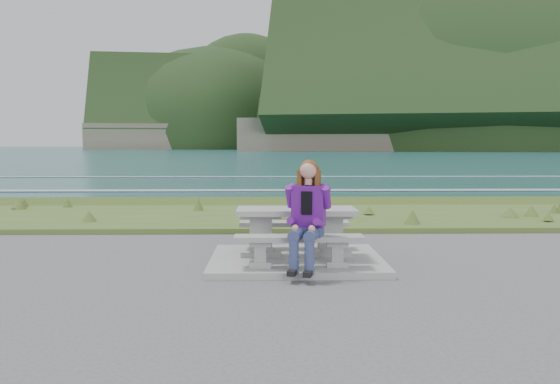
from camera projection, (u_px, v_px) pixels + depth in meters
The scene contains 9 objects.
concrete_slab at pixel (296, 260), 8.34m from camera, with size 2.60×2.10×0.10m, color gray.
picnic_table at pixel (296, 219), 8.29m from camera, with size 1.80×0.75×0.75m.
bench_landward at pixel (299, 243), 7.61m from camera, with size 1.80×0.35×0.45m.
bench_seaward at pixel (294, 227), 9.01m from camera, with size 1.80×0.35×0.45m.
grass_verge at pixel (286, 219), 13.33m from camera, with size 160.00×4.50×0.22m, color #345A21.
shore_drop at pixel (283, 206), 16.22m from camera, with size 160.00×0.80×2.20m, color #64574B.
ocean at pixel (276, 202), 33.49m from camera, with size 1600.00×1600.00×0.09m.
headland_range at pixel (524, 133), 407.81m from camera, with size 729.83×363.95×215.90m.
seated_woman at pixel (306, 230), 7.46m from camera, with size 0.62×0.85×1.51m.
Camera 1 is at (-0.41, -8.21, 1.82)m, focal length 35.00 mm.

